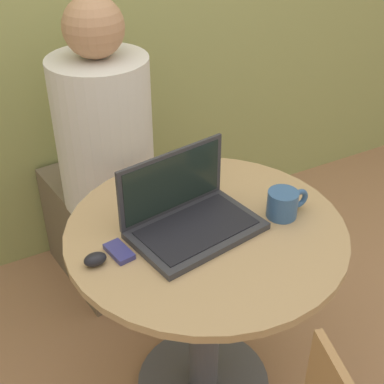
% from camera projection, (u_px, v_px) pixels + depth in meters
% --- Properties ---
extents(ground_plane, '(12.00, 12.00, 0.00)m').
position_uv_depth(ground_plane, '(203.00, 383.00, 1.95)').
color(ground_plane, '#9E704C').
extents(round_table, '(0.82, 0.82, 0.71)m').
position_uv_depth(round_table, '(205.00, 280.00, 1.67)').
color(round_table, '#4C4C51').
rests_on(round_table, ground_plane).
extents(laptop, '(0.40, 0.29, 0.22)m').
position_uv_depth(laptop, '(189.00, 215.00, 1.53)').
color(laptop, '#2D2D33').
rests_on(laptop, round_table).
extents(cell_phone, '(0.06, 0.10, 0.02)m').
position_uv_depth(cell_phone, '(119.00, 252.00, 1.45)').
color(cell_phone, navy).
rests_on(cell_phone, round_table).
extents(computer_mouse, '(0.06, 0.04, 0.03)m').
position_uv_depth(computer_mouse, '(96.00, 260.00, 1.41)').
color(computer_mouse, black).
rests_on(computer_mouse, round_table).
extents(coffee_cup, '(0.14, 0.09, 0.08)m').
position_uv_depth(coffee_cup, '(284.00, 204.00, 1.58)').
color(coffee_cup, '#335684').
rests_on(coffee_cup, round_table).
extents(person_seated, '(0.39, 0.57, 1.25)m').
position_uv_depth(person_seated, '(102.00, 179.00, 2.14)').
color(person_seated, brown).
rests_on(person_seated, ground_plane).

